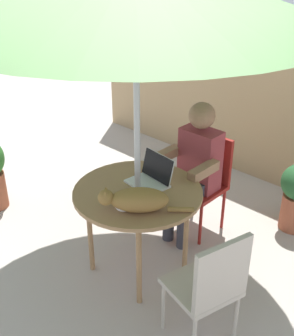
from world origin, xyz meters
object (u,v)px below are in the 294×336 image
object	(u,v)px
chair_occupied	(205,176)
person_seated	(195,165)
chair_empty	(210,284)
patio_table	(138,198)
laptop	(153,175)
cat	(136,200)

from	to	relation	value
chair_occupied	person_seated	distance (m)	0.23
chair_occupied	chair_empty	bearing A→B (deg)	-51.83
patio_table	chair_occupied	world-z (taller)	chair_occupied
patio_table	laptop	world-z (taller)	laptop
patio_table	laptop	bearing A→B (deg)	90.38
chair_empty	laptop	xyz separation A→B (m)	(-0.84, 0.39, 0.28)
chair_empty	person_seated	bearing A→B (deg)	132.64
patio_table	chair_empty	xyz separation A→B (m)	(0.84, -0.23, -0.15)
chair_occupied	laptop	bearing A→B (deg)	-90.09
patio_table	laptop	xyz separation A→B (m)	(-0.00, 0.16, 0.13)
cat	chair_occupied	bearing A→B (deg)	99.50
patio_table	person_seated	distance (m)	0.69
patio_table	person_seated	xyz separation A→B (m)	(-0.00, 0.69, 0.02)
person_seated	laptop	world-z (taller)	person_seated
patio_table	cat	distance (m)	0.30
patio_table	cat	bearing A→B (deg)	-48.50
patio_table	person_seated	world-z (taller)	person_seated
cat	laptop	bearing A→B (deg)	115.92
chair_occupied	person_seated	bearing A→B (deg)	-90.00
chair_occupied	patio_table	bearing A→B (deg)	-90.00
patio_table	laptop	distance (m)	0.21
chair_occupied	person_seated	world-z (taller)	person_seated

